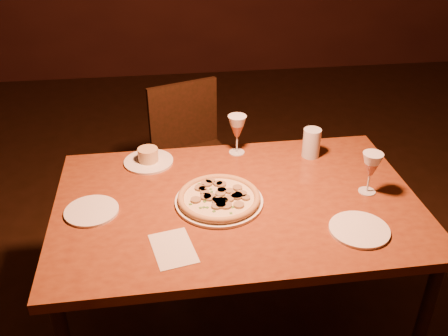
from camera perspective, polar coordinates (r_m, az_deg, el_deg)
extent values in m
plane|color=black|center=(2.45, 1.36, -18.64)|extent=(7.00, 7.00, 0.00)
cube|color=brown|center=(1.96, 1.53, -4.18)|extent=(1.42, 0.92, 0.04)
cylinder|color=black|center=(2.51, -14.95, -7.15)|extent=(0.05, 0.05, 0.72)
cylinder|color=black|center=(2.13, 21.52, -16.97)|extent=(0.05, 0.05, 0.72)
cylinder|color=black|center=(2.65, 13.95, -4.74)|extent=(0.05, 0.05, 0.72)
cube|color=black|center=(2.82, -3.00, 0.60)|extent=(0.52, 0.52, 0.04)
cube|color=black|center=(2.88, -4.67, 6.03)|extent=(0.40, 0.16, 0.39)
cylinder|color=black|center=(2.77, -4.62, -5.86)|extent=(0.04, 0.04, 0.42)
cylinder|color=black|center=(3.03, -7.05, -2.45)|extent=(0.04, 0.04, 0.42)
cylinder|color=black|center=(2.88, 1.51, -4.10)|extent=(0.04, 0.04, 0.42)
cylinder|color=black|center=(3.13, -1.34, -0.96)|extent=(0.04, 0.04, 0.42)
cylinder|color=white|center=(1.93, -0.57, -3.82)|extent=(0.34, 0.34, 0.01)
cylinder|color=#FDE1AE|center=(1.93, -0.58, -3.52)|extent=(0.31, 0.31, 0.01)
torus|color=tan|center=(1.92, -0.58, -3.36)|extent=(0.32, 0.32, 0.02)
cylinder|color=white|center=(2.22, -8.61, 0.74)|extent=(0.22, 0.22, 0.01)
cylinder|color=tan|center=(2.20, -8.68, 1.51)|extent=(0.09, 0.09, 0.06)
cylinder|color=silver|center=(2.25, 9.97, 2.85)|extent=(0.08, 0.08, 0.13)
cylinder|color=white|center=(1.95, -14.90, -4.76)|extent=(0.20, 0.20, 0.01)
cylinder|color=white|center=(1.86, 15.20, -6.81)|extent=(0.22, 0.22, 0.01)
cube|color=beige|center=(1.73, -5.83, -9.12)|extent=(0.17, 0.22, 0.00)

